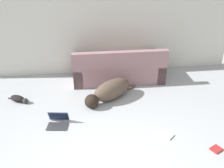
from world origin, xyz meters
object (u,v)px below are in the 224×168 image
dog (110,91)px  cat (19,99)px  couch (119,70)px  book_red (216,149)px  book_cream (166,134)px  laptop_open (58,120)px

dog → cat: bearing=-39.1°
couch → cat: bearing=18.3°
book_red → book_cream: (-0.66, 0.43, 0.00)m
couch → cat: (-2.13, -0.68, -0.21)m
laptop_open → book_cream: size_ratio=1.42×
book_cream → book_red: bearing=-33.0°
book_red → laptop_open: bearing=158.5°
couch → laptop_open: bearing=50.2°
couch → dog: 0.86m
dog → cat: (-1.83, 0.13, -0.13)m
couch → cat: 2.24m
couch → dog: (-0.30, -0.80, -0.08)m
book_red → book_cream: bearing=147.0°
couch → laptop_open: (-1.29, -1.52, -0.20)m
couch → cat: couch is taller
couch → dog: couch is taller
couch → book_cream: (0.48, -2.05, -0.26)m
cat → book_red: bearing=2.0°
dog → cat: size_ratio=2.57×
cat → dog: bearing=26.8°
dog → book_cream: 1.48m
couch → book_cream: 2.12m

